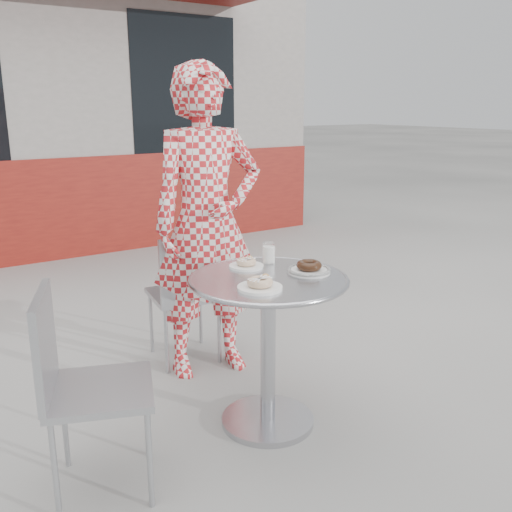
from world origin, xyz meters
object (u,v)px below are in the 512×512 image
chair_far (185,320)px  plate_near (260,284)px  chair_left (100,429)px  seated_person (208,224)px  plate_far (247,264)px  plate_checker (309,269)px  bistro_table (268,315)px  milk_cup (269,254)px

chair_far → plate_near: (-0.12, -1.00, 0.52)m
chair_left → plate_near: 0.87m
chair_left → seated_person: bearing=-30.5°
chair_left → seated_person: 1.29m
chair_left → plate_near: chair_left is taller
chair_left → plate_far: 0.99m
plate_checker → bistro_table: bearing=169.7°
plate_checker → milk_cup: size_ratio=2.00×
chair_left → plate_far: bearing=-54.5°
bistro_table → seated_person: 0.76m
seated_person → milk_cup: 0.50m
chair_left → milk_cup: bearing=-56.4°
plate_far → milk_cup: 0.13m
seated_person → plate_near: 0.84m
plate_checker → milk_cup: milk_cup is taller
bistro_table → chair_left: (-0.82, -0.02, -0.30)m
seated_person → milk_cup: bearing=-73.0°
bistro_table → plate_checker: 0.29m
chair_far → seated_person: size_ratio=0.46×
bistro_table → milk_cup: milk_cup is taller
bistro_table → plate_near: plate_near is taller
bistro_table → chair_far: 0.94m
chair_left → plate_far: size_ratio=5.00×
chair_far → seated_person: (0.07, -0.19, 0.62)m
bistro_table → plate_near: (-0.12, -0.12, 0.20)m
chair_left → plate_near: (0.70, -0.10, 0.51)m
plate_far → chair_far: bearing=90.6°
bistro_table → plate_checker: (0.20, -0.04, 0.20)m
chair_left → seated_person: size_ratio=0.48×
chair_far → chair_left: chair_left is taller
chair_far → milk_cup: milk_cup is taller
seated_person → plate_far: seated_person is taller
bistro_table → chair_left: chair_left is taller
plate_far → plate_near: plate_near is taller
milk_cup → plate_near: bearing=-129.6°
chair_left → plate_checker: bearing=-70.1°
seated_person → plate_far: bearing=-88.1°
chair_left → plate_checker: size_ratio=4.07×
bistro_table → chair_far: chair_far is taller
seated_person → plate_far: 0.51m
plate_far → plate_checker: plate_checker is taller
plate_checker → milk_cup: (-0.07, 0.23, 0.03)m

